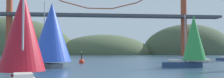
% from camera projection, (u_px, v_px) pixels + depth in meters
% --- Properties ---
extents(ground_plane, '(360.00, 360.00, 0.00)m').
position_uv_depth(ground_plane, '(158.00, 76.00, 25.69)').
color(ground_plane, '#2D4760').
extents(headland_center, '(60.44, 44.00, 24.95)m').
position_uv_depth(headland_center, '(104.00, 55.00, 160.30)').
color(headland_center, '#4C5B3D').
rests_on(headland_center, ground_plane).
extents(headland_right, '(61.21, 44.00, 39.11)m').
position_uv_depth(headland_right, '(189.00, 55.00, 166.28)').
color(headland_right, '#425138').
rests_on(headland_right, ground_plane).
extents(headland_left, '(87.18, 44.00, 45.03)m').
position_uv_depth(headland_left, '(3.00, 55.00, 153.78)').
color(headland_left, '#4C5B3D').
rests_on(headland_left, ground_plane).
extents(suspension_bridge, '(117.79, 6.00, 40.66)m').
position_uv_depth(suspension_bridge, '(100.00, 14.00, 120.92)').
color(suspension_bridge, '#A34228').
rests_on(suspension_bridge, ground_plane).
extents(sailboat_pink_spinnaker, '(4.68, 7.00, 8.38)m').
position_uv_depth(sailboat_pink_spinnaker, '(195.00, 45.00, 58.32)').
color(sailboat_pink_spinnaker, '#B7B2A8').
rests_on(sailboat_pink_spinnaker, ground_plane).
extents(sailboat_green_sail, '(7.15, 4.34, 8.22)m').
position_uv_depth(sailboat_green_sail, '(193.00, 40.00, 39.96)').
color(sailboat_green_sail, navy).
rests_on(sailboat_green_sail, ground_plane).
extents(sailboat_blue_spinnaker, '(9.87, 9.69, 10.35)m').
position_uv_depth(sailboat_blue_spinnaker, '(51.00, 33.00, 39.63)').
color(sailboat_blue_spinnaker, '#B7B2A8').
rests_on(sailboat_blue_spinnaker, ground_plane).
extents(sailboat_crimson_sail, '(4.26, 6.84, 7.28)m').
position_uv_depth(sailboat_crimson_sail, '(23.00, 34.00, 19.44)').
color(sailboat_crimson_sail, white).
rests_on(sailboat_crimson_sail, ground_plane).
extents(channel_buoy, '(1.10, 1.10, 2.64)m').
position_uv_depth(channel_buoy, '(82.00, 61.00, 52.55)').
color(channel_buoy, red).
rests_on(channel_buoy, ground_plane).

